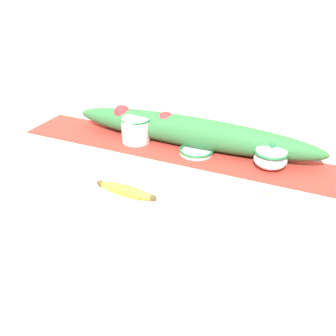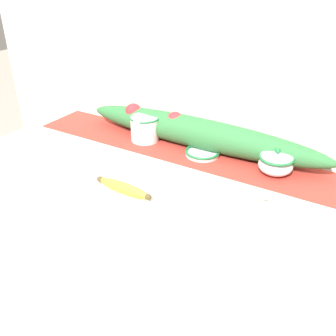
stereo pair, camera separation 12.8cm
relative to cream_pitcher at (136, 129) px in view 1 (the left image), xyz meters
The scene contains 10 objects.
ground_plane 1.00m from the cream_pitcher, 42.86° to the right, with size 12.00×12.00×0.00m, color #B2A899.
countertop 0.59m from the cream_pitcher, 42.86° to the right, with size 1.56×0.67×0.89m, color beige.
back_wall 0.37m from the cream_pitcher, 33.22° to the left, with size 2.36×0.04×2.40m, color silver.
table_runner 0.23m from the cream_pitcher, ahead, with size 1.43×0.23×0.00m, color #B23328.
cream_pitcher is the anchor object (origin of this frame).
sugar_bowl 0.56m from the cream_pitcher, ahead, with size 0.12×0.12×0.10m.
small_dish 0.28m from the cream_pitcher, ahead, with size 0.14×0.14×0.02m.
banana 0.41m from the cream_pitcher, 66.70° to the right, with size 0.23×0.04×0.04m.
spoon 0.60m from the cream_pitcher, 17.36° to the right, with size 0.17×0.06×0.01m.
poinsettia_garland 0.23m from the cream_pitcher, 14.04° to the left, with size 1.06×0.13×0.13m.
Camera 1 is at (0.48, -1.05, 1.57)m, focal length 40.00 mm.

